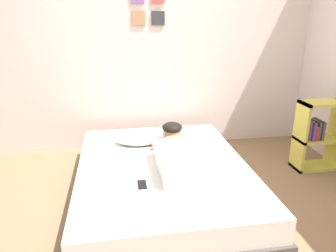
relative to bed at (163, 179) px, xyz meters
name	(u,v)px	position (x,y,z in m)	size (l,w,h in m)	color
ground_plane	(173,220)	(0.02, -0.41, -0.15)	(11.97, 11.97, 0.00)	#8C6B4C
back_wall	(148,45)	(0.02, 1.25, 1.10)	(3.99, 0.12, 2.50)	silver
bed	(163,179)	(0.00, 0.00, 0.00)	(1.55, 2.01, 0.31)	#4C4742
pillow	(141,138)	(-0.15, 0.52, 0.21)	(0.52, 0.32, 0.11)	white
person_lying	(179,153)	(0.15, -0.02, 0.26)	(0.43, 0.92, 0.27)	white
coffee_cup	(181,143)	(0.24, 0.35, 0.20)	(0.13, 0.09, 0.07)	#D84C47
cell_phone	(142,185)	(-0.22, -0.36, 0.16)	(0.07, 0.14, 0.01)	black
bookshelf	(316,135)	(1.69, 0.26, 0.23)	(0.45, 0.24, 0.75)	#D8CC4C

